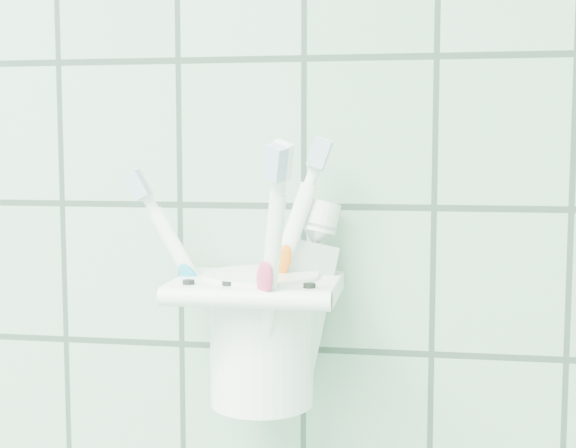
{
  "coord_description": "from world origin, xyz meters",
  "views": [
    {
      "loc": [
        0.76,
        0.61,
        1.41
      ],
      "look_at": [
        0.68,
        1.1,
        1.36
      ],
      "focal_mm": 50.0,
      "sensor_mm": 36.0,
      "label": 1
    }
  ],
  "objects_px": {
    "toothbrush_pink": "(252,265)",
    "toothpaste_tube": "(284,281)",
    "toothbrush_blue": "(237,258)",
    "toothbrush_orange": "(258,261)",
    "cup": "(262,333)",
    "holder_bracket": "(258,289)"
  },
  "relations": [
    {
      "from": "cup",
      "to": "toothbrush_blue",
      "type": "height_order",
      "value": "toothbrush_blue"
    },
    {
      "from": "toothbrush_pink",
      "to": "toothbrush_blue",
      "type": "height_order",
      "value": "toothbrush_blue"
    },
    {
      "from": "toothbrush_blue",
      "to": "toothbrush_orange",
      "type": "relative_size",
      "value": 1.0
    },
    {
      "from": "cup",
      "to": "toothbrush_blue",
      "type": "relative_size",
      "value": 0.5
    },
    {
      "from": "holder_bracket",
      "to": "toothbrush_pink",
      "type": "bearing_deg",
      "value": 125.73
    },
    {
      "from": "cup",
      "to": "toothbrush_blue",
      "type": "distance_m",
      "value": 0.06
    },
    {
      "from": "toothbrush_pink",
      "to": "toothbrush_blue",
      "type": "bearing_deg",
      "value": -149.31
    },
    {
      "from": "toothbrush_pink",
      "to": "toothpaste_tube",
      "type": "relative_size",
      "value": 1.18
    },
    {
      "from": "cup",
      "to": "toothbrush_pink",
      "type": "relative_size",
      "value": 0.54
    },
    {
      "from": "toothbrush_blue",
      "to": "cup",
      "type": "bearing_deg",
      "value": 2.74
    },
    {
      "from": "toothbrush_orange",
      "to": "toothpaste_tube",
      "type": "bearing_deg",
      "value": 79.87
    },
    {
      "from": "toothbrush_pink",
      "to": "toothpaste_tube",
      "type": "height_order",
      "value": "toothbrush_pink"
    },
    {
      "from": "holder_bracket",
      "to": "toothpaste_tube",
      "type": "relative_size",
      "value": 0.78
    },
    {
      "from": "toothbrush_pink",
      "to": "toothbrush_orange",
      "type": "distance_m",
      "value": 0.02
    },
    {
      "from": "toothbrush_blue",
      "to": "toothpaste_tube",
      "type": "xyz_separation_m",
      "value": [
        0.03,
        0.0,
        -0.02
      ]
    },
    {
      "from": "holder_bracket",
      "to": "toothbrush_pink",
      "type": "xyz_separation_m",
      "value": [
        -0.01,
        0.01,
        0.02
      ]
    },
    {
      "from": "toothbrush_pink",
      "to": "toothbrush_orange",
      "type": "xyz_separation_m",
      "value": [
        0.01,
        -0.02,
        0.01
      ]
    },
    {
      "from": "toothbrush_blue",
      "to": "toothbrush_orange",
      "type": "height_order",
      "value": "same"
    },
    {
      "from": "toothbrush_orange",
      "to": "toothpaste_tube",
      "type": "relative_size",
      "value": 1.29
    },
    {
      "from": "holder_bracket",
      "to": "cup",
      "type": "bearing_deg",
      "value": 59.92
    },
    {
      "from": "holder_bracket",
      "to": "toothbrush_orange",
      "type": "height_order",
      "value": "toothbrush_orange"
    },
    {
      "from": "cup",
      "to": "toothbrush_pink",
      "type": "distance_m",
      "value": 0.05
    }
  ]
}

